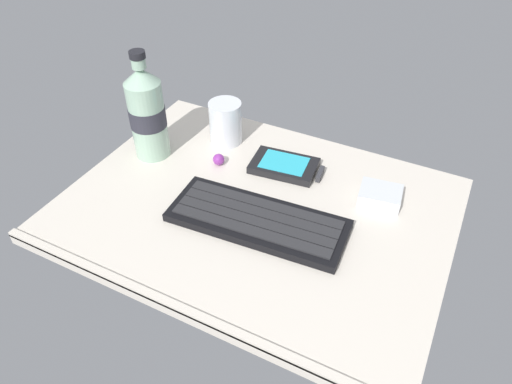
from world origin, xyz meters
TOP-DOWN VIEW (x-y plane):
  - ground_plane at (0.00, -0.23)cm, footprint 64.00×48.00cm
  - keyboard at (2.24, -3.86)cm, footprint 29.67×12.91cm
  - handheld_device at (0.66, 11.52)cm, footprint 13.35×8.88cm
  - juice_cup at (-14.17, 14.75)cm, footprint 6.40×6.40cm
  - water_bottle at (-24.68, 4.64)cm, footprint 6.73×6.73cm
  - charger_block at (18.36, 10.65)cm, footprint 7.69×6.49cm
  - trackball_mouse at (-11.52, 7.23)cm, footprint 2.20×2.20cm

SIDE VIEW (x-z plane):
  - ground_plane at x=0.00cm, z-range -2.39..0.41cm
  - handheld_device at x=0.66cm, z-range -0.02..1.48cm
  - keyboard at x=2.24cm, z-range -0.04..1.66cm
  - trackball_mouse at x=-11.52cm, z-range 0.00..2.20cm
  - charger_block at x=18.36cm, z-range 0.00..2.40cm
  - juice_cup at x=-14.17cm, z-range -0.34..8.16cm
  - water_bottle at x=-24.68cm, z-range -1.39..19.41cm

